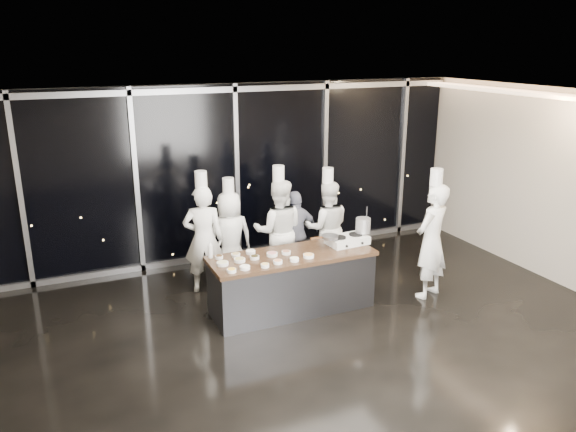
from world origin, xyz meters
The scene contains 15 objects.
ground centered at (0.00, 0.00, 0.00)m, with size 9.00×9.00×0.00m, color black.
room_shell centered at (0.18, 0.00, 2.25)m, with size 9.02×7.02×3.21m.
window_wall centered at (0.00, 3.43, 1.60)m, with size 8.90×0.11×3.20m.
demo_counter centered at (0.00, 0.90, 0.45)m, with size 2.46×0.86×0.90m.
stove centered at (0.96, 0.96, 0.96)m, with size 0.64×0.44×0.14m.
frying_pan centered at (0.64, 0.95, 1.06)m, with size 0.47×0.28×0.04m.
stock_pot centered at (1.25, 0.99, 1.15)m, with size 0.23×0.23×0.23m, color silver.
prep_bowls centered at (-0.55, 0.85, 0.93)m, with size 1.39×0.71×0.05m.
squeeze_bottle centered at (-1.14, 1.24, 1.02)m, with size 0.07×0.07×0.25m.
chef_far_left centered at (-1.00, 2.11, 0.90)m, with size 0.74×0.59×1.99m.
chef_left centered at (-0.51, 2.30, 0.80)m, with size 0.78×0.51×1.79m.
chef_center centered at (0.25, 2.02, 0.89)m, with size 1.04×0.93×1.99m.
guest centered at (0.61, 2.13, 0.75)m, with size 0.91×0.46×1.50m.
chef_right centered at (1.15, 2.01, 0.83)m, with size 0.95×0.84×1.87m.
chef_side centered at (2.20, 0.50, 0.94)m, with size 0.79×0.67×2.07m.
Camera 1 is at (-3.13, -6.15, 3.87)m, focal length 35.00 mm.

